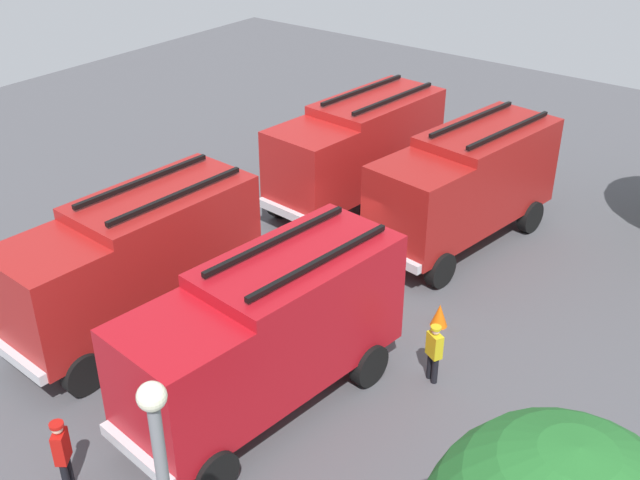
{
  "coord_description": "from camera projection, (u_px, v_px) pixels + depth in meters",
  "views": [
    {
      "loc": [
        15.62,
        11.94,
        12.35
      ],
      "look_at": [
        0.0,
        0.0,
        1.4
      ],
      "focal_mm": 42.94,
      "sensor_mm": 36.0,
      "label": 1
    }
  ],
  "objects": [
    {
      "name": "traffic_cone_0",
      "position": [
        389.0,
        297.0,
        21.79
      ],
      "size": [
        0.45,
        0.45,
        0.64
      ],
      "primitive_type": "cone",
      "color": "#F2600C",
      "rests_on": "ground"
    },
    {
      "name": "fire_truck_2",
      "position": [
        465.0,
        182.0,
        24.27
      ],
      "size": [
        7.47,
        3.57,
        3.88
      ],
      "rotation": [
        0.0,
        0.0,
        -0.14
      ],
      "color": "maroon",
      "rests_on": "ground"
    },
    {
      "name": "firefighter_0",
      "position": [
        434.0,
        351.0,
        18.67
      ],
      "size": [
        0.4,
        0.48,
        1.62
      ],
      "rotation": [
        0.0,
        0.0,
        2.68
      ],
      "color": "black",
      "rests_on": "ground"
    },
    {
      "name": "firefighter_1",
      "position": [
        62.0,
        453.0,
        15.52
      ],
      "size": [
        0.48,
        0.44,
        1.8
      ],
      "rotation": [
        0.0,
        0.0,
        5.35
      ],
      "color": "black",
      "rests_on": "ground"
    },
    {
      "name": "fire_truck_3",
      "position": [
        266.0,
        331.0,
        17.28
      ],
      "size": [
        7.42,
        3.38,
        3.88
      ],
      "rotation": [
        0.0,
        0.0,
        -0.11
      ],
      "color": "#AE111A",
      "rests_on": "ground"
    },
    {
      "name": "fire_truck_0",
      "position": [
        357.0,
        147.0,
        26.84
      ],
      "size": [
        7.39,
        3.26,
        3.88
      ],
      "rotation": [
        0.0,
        0.0,
        -0.09
      ],
      "color": "#A71B19",
      "rests_on": "ground"
    },
    {
      "name": "fire_truck_1",
      "position": [
        134.0,
        258.0,
        20.12
      ],
      "size": [
        7.33,
        3.11,
        3.88
      ],
      "rotation": [
        0.0,
        0.0,
        -0.06
      ],
      "color": "#A11B1A",
      "rests_on": "ground"
    },
    {
      "name": "ground_plane",
      "position": [
        320.0,
        280.0,
        23.19
      ],
      "size": [
        49.22,
        49.22,
        0.0
      ],
      "primitive_type": "plane",
      "color": "#4C4C51"
    },
    {
      "name": "traffic_cone_1",
      "position": [
        439.0,
        315.0,
        20.98
      ],
      "size": [
        0.48,
        0.48,
        0.68
      ],
      "primitive_type": "cone",
      "color": "#F2600C",
      "rests_on": "ground"
    }
  ]
}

